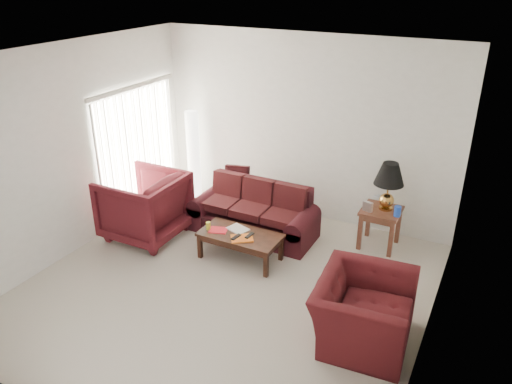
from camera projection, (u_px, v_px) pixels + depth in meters
floor at (226, 287)px, 6.62m from camera, size 5.00×5.00×0.00m
blinds at (139, 152)px, 8.23m from camera, size 0.10×2.00×2.16m
sofa at (253, 210)px, 7.78m from camera, size 2.03×1.00×0.81m
throw_pillow at (237, 177)px, 8.33m from camera, size 0.44×0.29×0.42m
end_table at (379, 228)px, 7.48m from camera, size 0.61×0.61×0.61m
table_lamp at (388, 186)px, 7.21m from camera, size 0.53×0.53×0.73m
clock at (368, 206)px, 7.27m from camera, size 0.16×0.09×0.15m
blue_canister at (397, 211)px, 7.12m from camera, size 0.12×0.12×0.16m
picture_frame at (379, 197)px, 7.54m from camera, size 0.17×0.19×0.06m
floor_lamp at (193, 155)px, 8.87m from camera, size 0.35×0.35×1.63m
armchair_left at (144, 206)px, 7.68m from camera, size 1.14×1.11×1.03m
armchair_right at (363, 311)px, 5.57m from camera, size 1.12×1.25×0.76m
coffee_table at (240, 246)px, 7.19m from camera, size 1.27×0.83×0.41m
magazine_red at (218, 230)px, 7.19m from camera, size 0.30×0.26×0.01m
magazine_white at (238, 229)px, 7.22m from camera, size 0.35×0.30×0.02m
magazine_orange at (242, 238)px, 6.97m from camera, size 0.38×0.36×0.02m
remote_a at (236, 237)px, 6.97m from camera, size 0.08×0.18×0.02m
remote_b at (249, 235)px, 7.01m from camera, size 0.07×0.18×0.02m
yellow_glass at (208, 226)px, 7.20m from camera, size 0.09×0.09×0.12m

